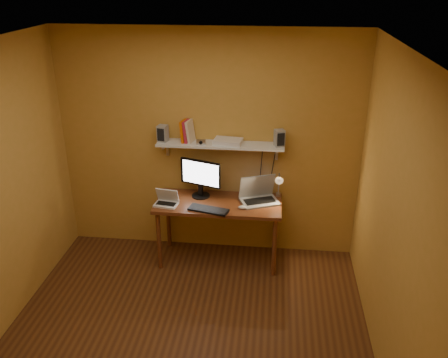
# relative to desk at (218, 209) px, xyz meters

# --- Properties ---
(room) EXTENTS (3.44, 3.24, 2.64)m
(room) POSITION_rel_desk_xyz_m (-0.15, -1.28, 0.64)
(room) COLOR #593317
(room) RESTS_ON ground
(desk) EXTENTS (1.40, 0.60, 0.75)m
(desk) POSITION_rel_desk_xyz_m (0.00, 0.00, 0.00)
(desk) COLOR maroon
(desk) RESTS_ON ground
(wall_shelf) EXTENTS (1.40, 0.25, 0.21)m
(wall_shelf) POSITION_rel_desk_xyz_m (-0.00, 0.19, 0.69)
(wall_shelf) COLOR silver
(wall_shelf) RESTS_ON room
(monitor) EXTENTS (0.47, 0.26, 0.44)m
(monitor) POSITION_rel_desk_xyz_m (-0.22, 0.13, 0.33)
(monitor) COLOR black
(monitor) RESTS_ON desk
(laptop) EXTENTS (0.48, 0.42, 0.29)m
(laptop) POSITION_rel_desk_xyz_m (0.44, 0.09, 0.16)
(laptop) COLOR gray
(laptop) RESTS_ON desk
(netbook) EXTENTS (0.27, 0.21, 0.18)m
(netbook) POSITION_rel_desk_xyz_m (-0.56, -0.11, 0.14)
(netbook) COLOR silver
(netbook) RESTS_ON desk
(keyboard) EXTENTS (0.46, 0.25, 0.02)m
(keyboard) POSITION_rel_desk_xyz_m (-0.08, -0.21, 0.10)
(keyboard) COLOR black
(keyboard) RESTS_ON desk
(mouse) EXTENTS (0.09, 0.06, 0.03)m
(mouse) POSITION_rel_desk_xyz_m (0.28, -0.13, 0.10)
(mouse) COLOR silver
(mouse) RESTS_ON desk
(desk_lamp) EXTENTS (0.09, 0.23, 0.38)m
(desk_lamp) POSITION_rel_desk_xyz_m (0.66, 0.13, 0.29)
(desk_lamp) COLOR silver
(desk_lamp) RESTS_ON desk
(speaker_left) EXTENTS (0.12, 0.12, 0.18)m
(speaker_left) POSITION_rel_desk_xyz_m (-0.64, 0.19, 0.80)
(speaker_left) COLOR gray
(speaker_left) RESTS_ON wall_shelf
(speaker_right) EXTENTS (0.13, 0.13, 0.18)m
(speaker_right) POSITION_rel_desk_xyz_m (0.64, 0.19, 0.80)
(speaker_right) COLOR gray
(speaker_right) RESTS_ON wall_shelf
(books) EXTENTS (0.15, 0.17, 0.24)m
(books) POSITION_rel_desk_xyz_m (-0.37, 0.22, 0.83)
(books) COLOR #CC5506
(books) RESTS_ON wall_shelf
(shelf_camera) EXTENTS (0.10, 0.05, 0.06)m
(shelf_camera) POSITION_rel_desk_xyz_m (-0.21, 0.13, 0.74)
(shelf_camera) COLOR silver
(shelf_camera) RESTS_ON wall_shelf
(router) EXTENTS (0.33, 0.24, 0.05)m
(router) POSITION_rel_desk_xyz_m (0.08, 0.20, 0.74)
(router) COLOR silver
(router) RESTS_ON wall_shelf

